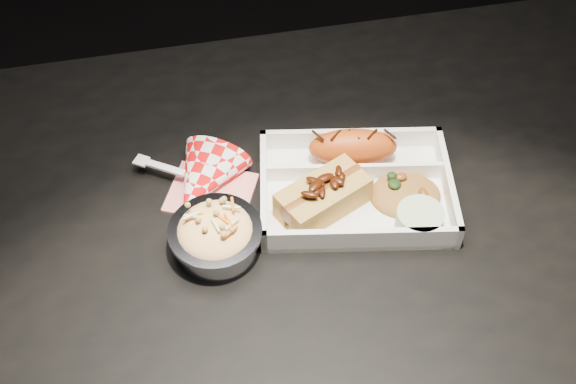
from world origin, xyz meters
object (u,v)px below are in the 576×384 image
Objects in this scene: food_tray at (355,190)px; foil_coleslaw_cup at (215,234)px; dining_table at (302,266)px; hotdog at (323,195)px; napkin_fork at (202,181)px; fried_pastry at (353,147)px.

foil_coleslaw_cup is at bearing -155.38° from food_tray.
hotdog reaches higher than dining_table.
foil_coleslaw_cup is (-0.11, -0.01, 0.12)m from dining_table.
food_tray is 2.11× the size of hotdog.
napkin_fork is (-0.15, 0.07, -0.02)m from hotdog.
hotdog is 1.14× the size of foil_coleslaw_cup.
hotdog is 0.16m from napkin_fork.
hotdog reaches higher than fried_pastry.
fried_pastry is at bearing 27.04° from foil_coleslaw_cup.
dining_table is 0.18m from napkin_fork.
dining_table is 9.10× the size of hotdog.
dining_table is 0.17m from foil_coleslaw_cup.
napkin_fork reaches higher than food_tray.
fried_pastry reaches higher than food_tray.
dining_table is 7.21× the size of napkin_fork.
food_tray is at bearing 18.24° from napkin_fork.
fried_pastry is 0.23m from foil_coleslaw_cup.
foil_coleslaw_cup reaches higher than fried_pastry.
hotdog is at bearing 7.60° from napkin_fork.
dining_table is at bearing -173.79° from hotdog.
foil_coleslaw_cup is (-0.14, -0.03, -0.00)m from hotdog.
food_tray is 2.32× the size of fried_pastry.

